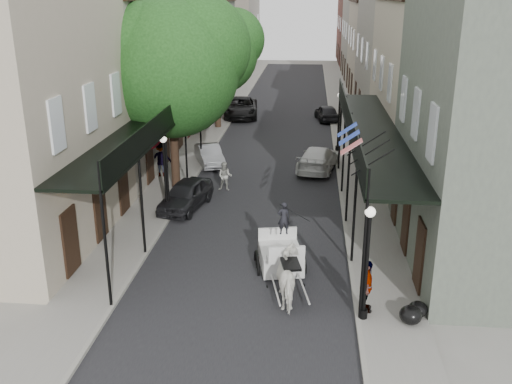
% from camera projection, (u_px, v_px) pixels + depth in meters
% --- Properties ---
extents(ground, '(140.00, 140.00, 0.00)m').
position_uv_depth(ground, '(240.00, 284.00, 20.11)').
color(ground, gray).
rests_on(ground, ground).
extents(road, '(8.00, 90.00, 0.01)m').
position_uv_depth(road, '(276.00, 143.00, 38.89)').
color(road, black).
rests_on(road, ground).
extents(sidewalk_left, '(2.20, 90.00, 0.12)m').
position_uv_depth(sidewalk_left, '(203.00, 140.00, 39.32)').
color(sidewalk_left, gray).
rests_on(sidewalk_left, ground).
extents(sidewalk_right, '(2.20, 90.00, 0.12)m').
position_uv_depth(sidewalk_right, '(350.00, 144.00, 38.43)').
color(sidewalk_right, gray).
rests_on(sidewalk_right, ground).
extents(building_row_left, '(5.00, 80.00, 10.50)m').
position_uv_depth(building_row_left, '(181.00, 49.00, 47.31)').
color(building_row_left, tan).
rests_on(building_row_left, ground).
extents(building_row_right, '(5.00, 80.00, 10.50)m').
position_uv_depth(building_row_right, '(391.00, 51.00, 45.77)').
color(building_row_right, gray).
rests_on(building_row_right, ground).
extents(gallery_left, '(2.20, 18.05, 4.88)m').
position_uv_depth(gallery_left, '(153.00, 125.00, 25.75)').
color(gallery_left, black).
rests_on(gallery_left, sidewalk_left).
extents(gallery_right, '(2.20, 18.05, 4.88)m').
position_uv_depth(gallery_right, '(368.00, 130.00, 24.89)').
color(gallery_right, black).
rests_on(gallery_right, sidewalk_right).
extents(tree_near, '(7.31, 6.80, 9.63)m').
position_uv_depth(tree_near, '(179.00, 62.00, 27.89)').
color(tree_near, '#382619').
rests_on(tree_near, sidewalk_left).
extents(tree_far, '(6.45, 6.00, 8.61)m').
position_uv_depth(tree_far, '(222.00, 49.00, 41.26)').
color(tree_far, '#382619').
rests_on(tree_far, sidewalk_left).
extents(lamppost_right_near, '(0.32, 0.32, 3.71)m').
position_uv_depth(lamppost_right_near, '(367.00, 262.00, 17.19)').
color(lamppost_right_near, black).
rests_on(lamppost_right_near, sidewalk_right).
extents(lamppost_left, '(0.32, 0.32, 3.71)m').
position_uv_depth(lamppost_left, '(165.00, 174.00, 25.43)').
color(lamppost_left, black).
rests_on(lamppost_left, sidewalk_left).
extents(lamppost_right_far, '(0.32, 0.32, 3.71)m').
position_uv_depth(lamppost_right_far, '(339.00, 121.00, 35.97)').
color(lamppost_right_far, black).
rests_on(lamppost_right_far, sidewalk_right).
extents(horse, '(1.32, 2.20, 1.74)m').
position_uv_depth(horse, '(291.00, 278.00, 18.72)').
color(horse, white).
rests_on(horse, ground).
extents(carriage, '(2.06, 2.79, 2.90)m').
position_uv_depth(carriage, '(279.00, 237.00, 21.18)').
color(carriage, black).
rests_on(carriage, ground).
extents(pedestrian_walking, '(0.76, 0.60, 1.51)m').
position_uv_depth(pedestrian_walking, '(225.00, 176.00, 29.38)').
color(pedestrian_walking, '#9C9D94').
rests_on(pedestrian_walking, ground).
extents(pedestrian_sidewalk_left, '(1.41, 1.00, 1.97)m').
position_uv_depth(pedestrian_sidewalk_left, '(161.00, 159.00, 31.23)').
color(pedestrian_sidewalk_left, gray).
rests_on(pedestrian_sidewalk_left, sidewalk_left).
extents(pedestrian_sidewalk_right, '(0.47, 1.04, 1.74)m').
position_uv_depth(pedestrian_sidewalk_right, '(367.00, 286.00, 17.94)').
color(pedestrian_sidewalk_right, gray).
rests_on(pedestrian_sidewalk_right, sidewalk_right).
extents(car_left_near, '(2.34, 4.21, 1.35)m').
position_uv_depth(car_left_near, '(186.00, 195.00, 26.95)').
color(car_left_near, black).
rests_on(car_left_near, ground).
extents(car_left_mid, '(2.45, 3.82, 1.19)m').
position_uv_depth(car_left_mid, '(209.00, 155.00, 33.80)').
color(car_left_mid, gray).
rests_on(car_left_mid, ground).
extents(car_left_far, '(3.13, 5.90, 1.58)m').
position_uv_depth(car_left_far, '(241.00, 108.00, 46.63)').
color(car_left_far, black).
rests_on(car_left_far, ground).
extents(car_right_near, '(2.77, 4.98, 1.36)m').
position_uv_depth(car_right_near, '(318.00, 159.00, 32.78)').
color(car_right_near, silver).
rests_on(car_right_near, ground).
extents(car_right_far, '(2.11, 3.96, 1.28)m').
position_uv_depth(car_right_far, '(327.00, 113.00, 45.44)').
color(car_right_far, black).
rests_on(car_right_far, ground).
extents(trash_bags, '(0.96, 1.11, 0.59)m').
position_uv_depth(trash_bags, '(414.00, 313.00, 17.58)').
color(trash_bags, black).
rests_on(trash_bags, sidewalk_right).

